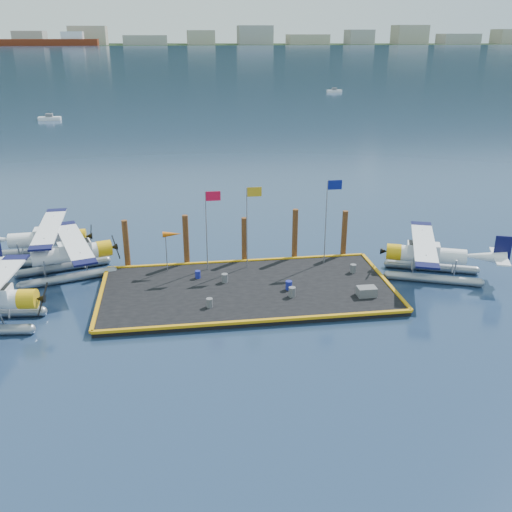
# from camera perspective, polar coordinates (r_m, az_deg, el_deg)

# --- Properties ---
(ground) EXTENTS (4000.00, 4000.00, 0.00)m
(ground) POSITION_cam_1_polar(r_m,az_deg,el_deg) (40.02, -0.91, -3.71)
(ground) COLOR #182948
(ground) RESTS_ON ground
(dock) EXTENTS (20.00, 10.00, 0.40)m
(dock) POSITION_cam_1_polar(r_m,az_deg,el_deg) (39.93, -0.91, -3.45)
(dock) COLOR black
(dock) RESTS_ON ground
(dock_bumpers) EXTENTS (20.25, 10.25, 0.18)m
(dock_bumpers) POSITION_cam_1_polar(r_m,az_deg,el_deg) (39.81, -0.91, -3.07)
(dock_bumpers) COLOR #C4860B
(dock_bumpers) RESTS_ON dock
(far_backdrop) EXTENTS (3050.00, 2050.00, 810.00)m
(far_backdrop) POSITION_cam_1_polar(r_m,az_deg,el_deg) (1790.25, -0.33, 21.17)
(far_backdrop) COLOR black
(far_backdrop) RESTS_ON ground
(seaplane_b) EXTENTS (9.38, 10.05, 3.59)m
(seaplane_b) POSITION_cam_1_polar(r_m,az_deg,el_deg) (44.46, -18.12, 0.00)
(seaplane_b) COLOR gray
(seaplane_b) RESTS_ON ground
(seaplane_c) EXTENTS (9.37, 10.32, 3.67)m
(seaplane_c) POSITION_cam_1_polar(r_m,az_deg,el_deg) (48.19, -20.30, 1.41)
(seaplane_c) COLOR gray
(seaplane_c) RESTS_ON ground
(seaplane_d) EXTENTS (9.30, 9.86, 3.56)m
(seaplane_d) POSITION_cam_1_polar(r_m,az_deg,el_deg) (44.02, 16.84, -0.08)
(seaplane_d) COLOR gray
(seaplane_d) RESTS_ON ground
(drum_0) EXTENTS (0.39, 0.39, 0.55)m
(drum_0) POSITION_cam_1_polar(r_m,az_deg,el_deg) (41.51, -5.84, -1.84)
(drum_0) COLOR navy
(drum_0) RESTS_ON dock
(drum_1) EXTENTS (0.47, 0.47, 0.67)m
(drum_1) POSITION_cam_1_polar(r_m,az_deg,el_deg) (38.51, 3.62, -3.60)
(drum_1) COLOR #56565B
(drum_1) RESTS_ON dock
(drum_2) EXTENTS (0.45, 0.45, 0.63)m
(drum_2) POSITION_cam_1_polar(r_m,az_deg,el_deg) (39.52, 3.30, -2.94)
(drum_2) COLOR navy
(drum_2) RESTS_ON dock
(drum_3) EXTENTS (0.43, 0.43, 0.60)m
(drum_3) POSITION_cam_1_polar(r_m,az_deg,el_deg) (37.13, -4.68, -4.68)
(drum_3) COLOR #56565B
(drum_3) RESTS_ON dock
(drum_4) EXTENTS (0.45, 0.45, 0.63)m
(drum_4) POSITION_cam_1_polar(r_m,az_deg,el_deg) (42.84, 9.69, -1.24)
(drum_4) COLOR #56565B
(drum_4) RESTS_ON dock
(drum_5) EXTENTS (0.45, 0.45, 0.64)m
(drum_5) POSITION_cam_1_polar(r_m,az_deg,el_deg) (40.65, -3.15, -2.22)
(drum_5) COLOR #56565B
(drum_5) RESTS_ON dock
(crate) EXTENTS (1.27, 0.85, 0.63)m
(crate) POSITION_cam_1_polar(r_m,az_deg,el_deg) (39.24, 11.00, -3.50)
(crate) COLOR #56565B
(crate) RESTS_ON dock
(flagpole_red) EXTENTS (1.14, 0.08, 6.00)m
(flagpole_red) POSITION_cam_1_polar(r_m,az_deg,el_deg) (41.76, -4.74, 3.78)
(flagpole_red) COLOR gray
(flagpole_red) RESTS_ON dock
(flagpole_yellow) EXTENTS (1.14, 0.08, 6.20)m
(flagpole_yellow) POSITION_cam_1_polar(r_m,az_deg,el_deg) (41.99, -0.65, 4.12)
(flagpole_yellow) COLOR gray
(flagpole_yellow) RESTS_ON dock
(flagpole_blue) EXTENTS (1.14, 0.08, 6.50)m
(flagpole_blue) POSITION_cam_1_polar(r_m,az_deg,el_deg) (43.09, 7.30, 4.65)
(flagpole_blue) COLOR gray
(flagpole_blue) RESTS_ON dock
(windsock) EXTENTS (1.40, 0.44, 3.12)m
(windsock) POSITION_cam_1_polar(r_m,az_deg,el_deg) (42.07, -8.41, 2.08)
(windsock) COLOR gray
(windsock) RESTS_ON dock
(piling_0) EXTENTS (0.44, 0.44, 4.00)m
(piling_0) POSITION_cam_1_polar(r_m,az_deg,el_deg) (44.16, -12.84, 1.02)
(piling_0) COLOR #472114
(piling_0) RESTS_ON ground
(piling_1) EXTENTS (0.44, 0.44, 4.20)m
(piling_1) POSITION_cam_1_polar(r_m,az_deg,el_deg) (43.95, -7.00, 1.45)
(piling_1) COLOR #472114
(piling_1) RESTS_ON ground
(piling_2) EXTENTS (0.44, 0.44, 3.80)m
(piling_2) POSITION_cam_1_polar(r_m,az_deg,el_deg) (44.30, -1.17, 1.50)
(piling_2) COLOR #472114
(piling_2) RESTS_ON ground
(piling_3) EXTENTS (0.44, 0.44, 4.30)m
(piling_3) POSITION_cam_1_polar(r_m,az_deg,el_deg) (44.85, 3.91, 2.04)
(piling_3) COLOR #472114
(piling_3) RESTS_ON ground
(piling_4) EXTENTS (0.44, 0.44, 4.00)m
(piling_4) POSITION_cam_1_polar(r_m,az_deg,el_deg) (45.87, 8.80, 2.08)
(piling_4) COLOR #472114
(piling_4) RESTS_ON ground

